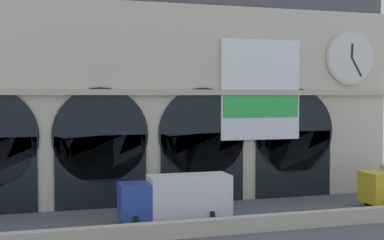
{
  "coord_description": "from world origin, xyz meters",
  "views": [
    {
      "loc": [
        -8.07,
        -33.49,
        8.47
      ],
      "look_at": [
        3.13,
        5.0,
        6.58
      ],
      "focal_mm": 47.73,
      "sensor_mm": 36.0,
      "label": 1
    }
  ],
  "objects": [
    {
      "name": "ground_plane",
      "position": [
        0.0,
        0.0,
        0.0
      ],
      "size": [
        200.0,
        200.0,
        0.0
      ],
      "primitive_type": "plane",
      "color": "#54565B"
    },
    {
      "name": "box_truck_center",
      "position": [
        0.42,
        -0.55,
        1.7
      ],
      "size": [
        7.5,
        2.91,
        3.12
      ],
      "color": "#28479E",
      "rests_on": "ground"
    },
    {
      "name": "quay_parapet_wall",
      "position": [
        0.0,
        -4.35,
        0.5
      ],
      "size": [
        90.0,
        0.7,
        0.99
      ],
      "primitive_type": "cube",
      "color": "beige",
      "rests_on": "ground"
    },
    {
      "name": "station_building",
      "position": [
        0.04,
        7.82,
        9.36
      ],
      "size": [
        41.51,
        6.07,
        19.19
      ],
      "color": "beige",
      "rests_on": "ground"
    }
  ]
}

